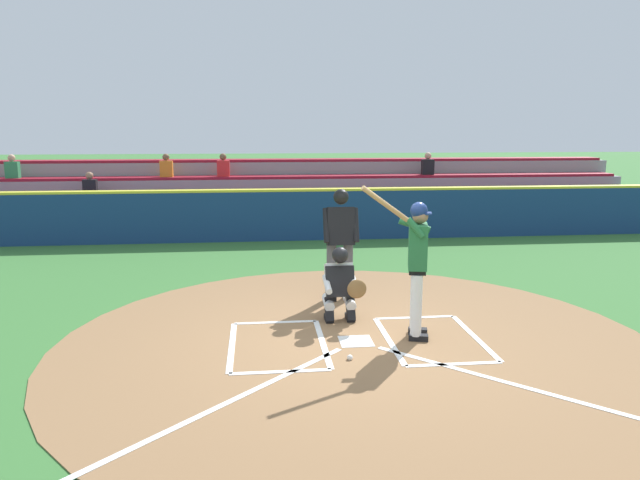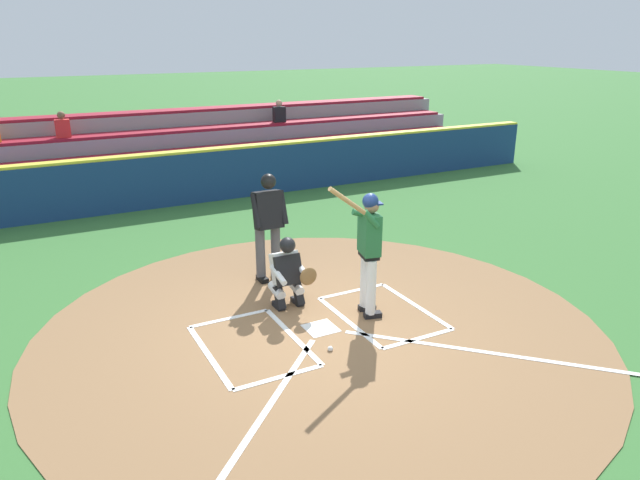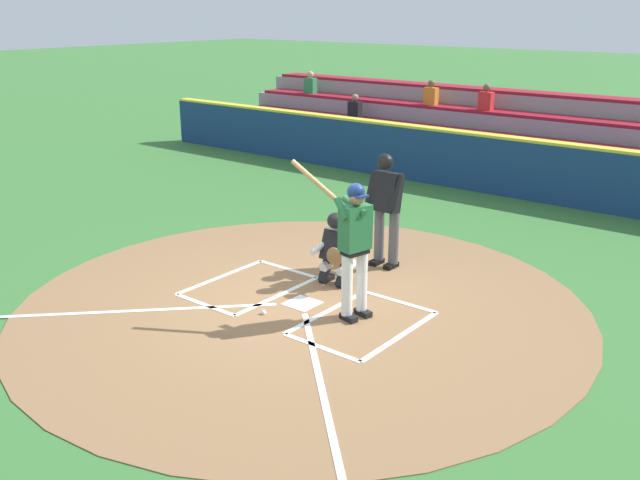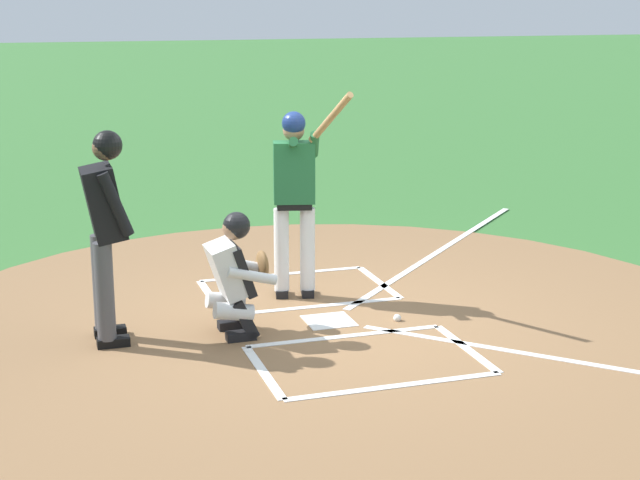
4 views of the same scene
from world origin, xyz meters
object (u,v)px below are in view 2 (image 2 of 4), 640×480
Objects in this scene: catcher at (288,271)px; baseball at (330,349)px; batter at (369,246)px; plate_umpire at (268,220)px.

catcher reaches higher than baseball.
catcher is at bearing -42.02° from batter.
catcher is 1.21m from plate_umpire.
batter is 28.76× the size of baseball.
baseball is at bearing 34.58° from batter.
baseball is at bearing 84.62° from plate_umpire.
batter is at bearing -145.42° from baseball.
baseball is at bearing 86.34° from catcher.
plate_umpire reaches higher than catcher.
catcher is 15.27× the size of baseball.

